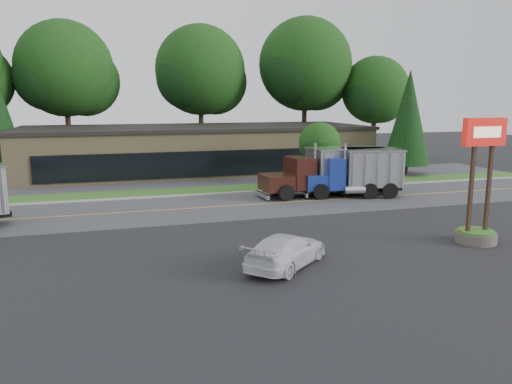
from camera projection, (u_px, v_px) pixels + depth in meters
The scene contains 17 objects.
ground at pixel (252, 246), 23.42m from camera, with size 140.00×140.00×0.00m, color #2C2C31.
road at pixel (213, 207), 31.90m from camera, with size 60.00×8.00×0.02m, color #545459.
center_line at pixel (213, 207), 31.90m from camera, with size 60.00×0.12×0.01m, color gold.
curb at pixel (201, 195), 35.85m from camera, with size 60.00×0.30×0.12m, color #9E9E99.
grass_verge at pixel (196, 191), 37.55m from camera, with size 60.00×3.40×0.03m, color #306522.
far_parking at pixel (186, 181), 42.26m from camera, with size 60.00×7.00×0.02m, color #545459.
strip_mall at pixel (196, 150), 48.11m from camera, with size 32.00×12.00×4.00m, color tan.
bilo_sign at pixel (479, 201), 23.68m from camera, with size 2.20×1.90×5.95m.
tree_far_b at pixel (67, 73), 51.05m from camera, with size 10.36×9.75×14.78m.
tree_far_c at pixel (201, 75), 55.01m from camera, with size 10.45×9.84×14.91m.
tree_far_d at pixel (306, 69), 57.34m from camera, with size 11.28×10.61×16.09m.
tree_far_e at pixel (376, 93), 58.17m from camera, with size 8.26×7.78×11.79m.
evergreen_right at pixel (408, 117), 45.09m from camera, with size 4.17×4.17×9.49m.
tree_verge at pixel (320, 145), 39.85m from camera, with size 3.54×3.33×5.05m.
dump_truck_blue at pixel (358, 171), 35.26m from camera, with size 7.15×3.92×3.36m.
dump_truck_maroon at pixel (329, 170), 35.82m from camera, with size 9.26×3.09×3.36m.
rally_car at pixel (286, 250), 20.48m from camera, with size 1.89×4.64×1.35m, color silver.
Camera 1 is at (-6.33, -21.67, 6.76)m, focal length 35.00 mm.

